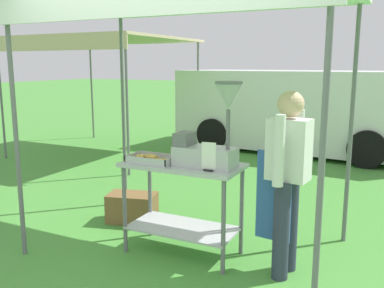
% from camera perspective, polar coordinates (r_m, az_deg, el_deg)
% --- Properties ---
extents(ground_plane, '(70.00, 70.00, 0.00)m').
position_cam_1_polar(ground_plane, '(8.73, 14.50, -1.71)').
color(ground_plane, '#478E38').
extents(stall_canopy, '(2.96, 1.91, 2.44)m').
position_cam_1_polar(stall_canopy, '(4.02, -0.67, 18.00)').
color(stall_canopy, slate).
rests_on(stall_canopy, ground).
extents(donut_cart, '(1.13, 0.56, 0.90)m').
position_cam_1_polar(donut_cart, '(4.07, -1.25, -6.09)').
color(donut_cart, '#B7B7BC').
rests_on(donut_cart, ground).
extents(donut_tray, '(0.45, 0.27, 0.07)m').
position_cam_1_polar(donut_tray, '(4.05, -5.62, -2.11)').
color(donut_tray, '#B7B7BC').
rests_on(donut_tray, donut_cart).
extents(donut_fryer, '(0.62, 0.28, 0.78)m').
position_cam_1_polar(donut_fryer, '(3.81, 2.43, 0.80)').
color(donut_fryer, '#B7B7BC').
rests_on(donut_fryer, donut_cart).
extents(menu_sign, '(0.13, 0.05, 0.25)m').
position_cam_1_polar(menu_sign, '(3.69, 2.26, -2.00)').
color(menu_sign, black).
rests_on(menu_sign, donut_cart).
extents(vendor, '(0.46, 0.54, 1.61)m').
position_cam_1_polar(vendor, '(3.69, 12.67, -4.01)').
color(vendor, '#2D3347').
rests_on(vendor, ground).
extents(supply_crate, '(0.62, 0.47, 0.33)m').
position_cam_1_polar(supply_crate, '(5.07, -8.05, -8.47)').
color(supply_crate, brown).
rests_on(supply_crate, ground).
extents(van_white, '(5.18, 2.42, 1.69)m').
position_cam_1_polar(van_white, '(9.32, 14.06, 4.54)').
color(van_white, white).
rests_on(van_white, ground).
extents(neighbour_tent, '(3.12, 2.88, 2.33)m').
position_cam_1_polar(neighbour_tent, '(8.86, -12.01, 13.29)').
color(neighbour_tent, slate).
rests_on(neighbour_tent, ground).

